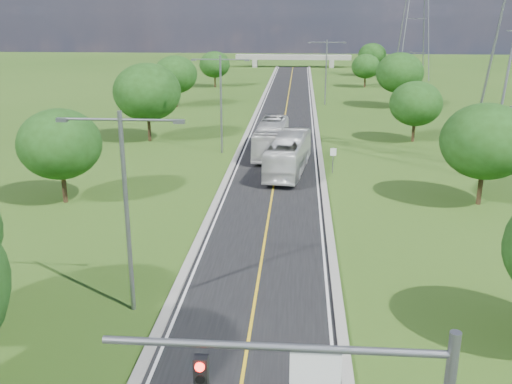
# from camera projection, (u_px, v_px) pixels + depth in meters

# --- Properties ---
(ground) EXTENTS (260.00, 260.00, 0.00)m
(ground) POSITION_uv_depth(u_px,v_px,m) (283.00, 126.00, 73.72)
(ground) COLOR #2C4D15
(ground) RESTS_ON ground
(road) EXTENTS (8.00, 150.00, 0.06)m
(road) POSITION_uv_depth(u_px,v_px,m) (285.00, 118.00, 79.40)
(road) COLOR black
(road) RESTS_ON ground
(curb_left) EXTENTS (0.50, 150.00, 0.22)m
(curb_left) POSITION_uv_depth(u_px,v_px,m) (254.00, 117.00, 79.69)
(curb_left) COLOR gray
(curb_left) RESTS_ON ground
(curb_right) EXTENTS (0.50, 150.00, 0.22)m
(curb_right) POSITION_uv_depth(u_px,v_px,m) (315.00, 117.00, 79.07)
(curb_right) COLOR gray
(curb_right) RESTS_ON ground
(speed_limit_sign) EXTENTS (0.55, 0.09, 2.40)m
(speed_limit_sign) POSITION_uv_depth(u_px,v_px,m) (333.00, 156.00, 51.94)
(speed_limit_sign) COLOR slate
(speed_limit_sign) RESTS_ON ground
(overpass) EXTENTS (30.00, 3.00, 3.20)m
(overpass) POSITION_uv_depth(u_px,v_px,m) (293.00, 58.00, 148.96)
(overpass) COLOR gray
(overpass) RESTS_ON ground
(streetlight_near_left) EXTENTS (5.90, 0.25, 10.00)m
(streetlight_near_left) POSITION_uv_depth(u_px,v_px,m) (126.00, 197.00, 26.76)
(streetlight_near_left) COLOR slate
(streetlight_near_left) RESTS_ON ground
(streetlight_mid_left) EXTENTS (5.90, 0.25, 10.00)m
(streetlight_mid_left) POSITION_uv_depth(u_px,v_px,m) (221.00, 96.00, 58.10)
(streetlight_mid_left) COLOR slate
(streetlight_mid_left) RESTS_ON ground
(streetlight_far_right) EXTENTS (5.90, 0.25, 10.00)m
(streetlight_far_right) POSITION_uv_depth(u_px,v_px,m) (326.00, 67.00, 88.56)
(streetlight_far_right) COLOR slate
(streetlight_far_right) RESTS_ON ground
(power_tower_far) EXTENTS (9.00, 6.40, 28.00)m
(power_tower_far) POSITION_uv_depth(u_px,v_px,m) (416.00, 12.00, 119.77)
(power_tower_far) COLOR slate
(power_tower_far) RESTS_ON ground
(tree_lb) EXTENTS (6.30, 6.30, 7.33)m
(tree_lb) POSITION_uv_depth(u_px,v_px,m) (60.00, 144.00, 43.09)
(tree_lb) COLOR black
(tree_lb) RESTS_ON ground
(tree_lc) EXTENTS (7.56, 7.56, 8.79)m
(tree_lc) POSITION_uv_depth(u_px,v_px,m) (147.00, 92.00, 63.62)
(tree_lc) COLOR black
(tree_lc) RESTS_ON ground
(tree_ld) EXTENTS (6.72, 6.72, 7.82)m
(tree_ld) POSITION_uv_depth(u_px,v_px,m) (175.00, 75.00, 86.75)
(tree_ld) COLOR black
(tree_ld) RESTS_ON ground
(tree_le) EXTENTS (5.88, 5.88, 6.84)m
(tree_le) POSITION_uv_depth(u_px,v_px,m) (215.00, 65.00, 109.55)
(tree_le) COLOR black
(tree_le) RESTS_ON ground
(tree_rb) EXTENTS (6.72, 6.72, 7.82)m
(tree_rb) POSITION_uv_depth(u_px,v_px,m) (486.00, 141.00, 42.54)
(tree_rb) COLOR black
(tree_rb) RESTS_ON ground
(tree_rc) EXTENTS (5.88, 5.88, 6.84)m
(tree_rc) POSITION_uv_depth(u_px,v_px,m) (416.00, 104.00, 63.70)
(tree_rc) COLOR black
(tree_rc) RESTS_ON ground
(tree_rd) EXTENTS (7.14, 7.14, 8.30)m
(tree_rd) POSITION_uv_depth(u_px,v_px,m) (400.00, 73.00, 86.06)
(tree_rd) COLOR black
(tree_rd) RESTS_ON ground
(tree_re) EXTENTS (5.46, 5.46, 6.35)m
(tree_re) POSITION_uv_depth(u_px,v_px,m) (366.00, 66.00, 109.41)
(tree_re) COLOR black
(tree_re) RESTS_ON ground
(tree_rf) EXTENTS (6.30, 6.30, 7.33)m
(tree_rf) POSITION_uv_depth(u_px,v_px,m) (372.00, 55.00, 127.96)
(tree_rf) COLOR black
(tree_rf) RESTS_ON ground
(bus_outbound) EXTENTS (4.21, 12.14, 3.31)m
(bus_outbound) POSITION_uv_depth(u_px,v_px,m) (289.00, 154.00, 52.10)
(bus_outbound) COLOR silver
(bus_outbound) RESTS_ON road
(bus_inbound) EXTENTS (3.29, 11.92, 3.29)m
(bus_inbound) POSITION_uv_depth(u_px,v_px,m) (271.00, 138.00, 58.92)
(bus_inbound) COLOR silver
(bus_inbound) RESTS_ON road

